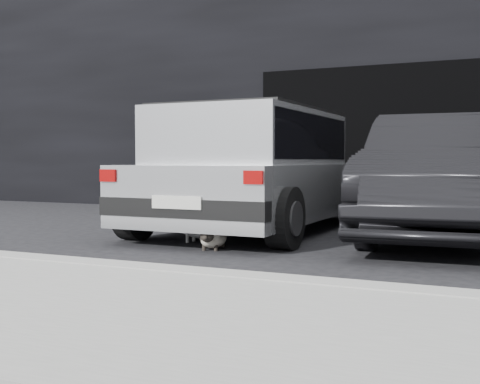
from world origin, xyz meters
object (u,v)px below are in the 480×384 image
at_px(cat_siamese, 213,238).
at_px(cat_white, 203,229).
at_px(second_car, 444,176).
at_px(silver_hatchback, 256,165).

relative_size(cat_siamese, cat_white, 1.02).
xyz_separation_m(second_car, cat_white, (-2.47, -1.58, -0.60)).
relative_size(second_car, cat_siamese, 6.15).
bearing_deg(cat_white, cat_siamese, 47.77).
bearing_deg(cat_siamese, silver_hatchback, -94.07).
relative_size(silver_hatchback, cat_white, 6.00).
distance_m(silver_hatchback, second_car, 2.39).
xyz_separation_m(silver_hatchback, second_car, (2.38, 0.20, -0.12)).
distance_m(silver_hatchback, cat_white, 1.55).
bearing_deg(cat_siamese, cat_white, -62.13).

